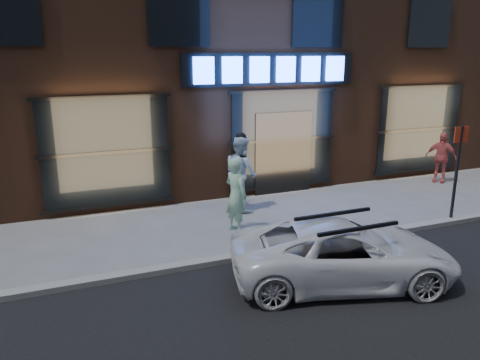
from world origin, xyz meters
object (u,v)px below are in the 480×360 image
object	(u,v)px
man_bowtie	(236,195)
man_cap	(241,173)
passerby	(441,157)
white_suv	(343,253)
sign_post	(457,165)

from	to	relation	value
man_bowtie	man_cap	world-z (taller)	man_cap
man_cap	passerby	size ratio (longest dim) A/B	1.22
man_bowtie	white_suv	size ratio (longest dim) A/B	0.43
man_bowtie	man_cap	xyz separation A→B (m)	(0.69, 1.44, 0.11)
man_bowtie	sign_post	distance (m)	5.38
white_suv	sign_post	bearing A→B (deg)	-52.59
man_cap	passerby	world-z (taller)	man_cap
man_bowtie	man_cap	distance (m)	1.60
man_cap	sign_post	world-z (taller)	sign_post
passerby	sign_post	distance (m)	3.96
passerby	sign_post	xyz separation A→B (m)	(-2.50, -3.01, 0.64)
man_bowtie	white_suv	world-z (taller)	man_bowtie
white_suv	man_bowtie	bearing A→B (deg)	32.40
sign_post	man_cap	bearing A→B (deg)	151.60
man_bowtie	man_cap	bearing A→B (deg)	-45.73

